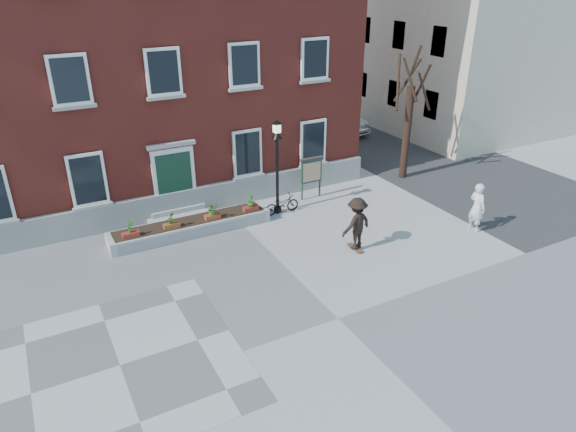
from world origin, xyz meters
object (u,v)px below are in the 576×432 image
notice_board (311,171)px  lamp_post (277,154)px  parked_car (334,119)px  skateboarder (357,224)px  bystander (477,207)px  bicycle (282,204)px

notice_board → lamp_post: bearing=-162.5°
parked_car → lamp_post: (-8.52, -8.93, 1.75)m
skateboarder → bystander: bearing=-10.6°
lamp_post → skateboarder: (1.02, -4.14, -1.50)m
bicycle → lamp_post: 2.15m
parked_car → bystander: bystander is taller
lamp_post → bicycle: bearing=-52.3°
parked_car → lamp_post: bearing=-143.4°
parked_car → lamp_post: lamp_post is taller
parked_car → skateboarder: size_ratio=2.38×
parked_car → skateboarder: (-7.50, -13.07, 0.25)m
parked_car → skateboarder: bearing=-129.6°
bystander → notice_board: size_ratio=1.04×
bystander → skateboarder: (-4.93, 0.92, 0.07)m
lamp_post → bystander: bearing=-40.4°
bicycle → notice_board: 2.19m
parked_car → notice_board: 10.58m
bicycle → bystander: size_ratio=0.79×
bystander → parked_car: bearing=-10.4°
bicycle → skateboarder: bearing=-168.5°
skateboarder → notice_board: bearing=78.6°
bicycle → lamp_post: lamp_post is taller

